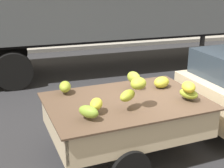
# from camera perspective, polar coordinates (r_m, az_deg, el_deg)

# --- Properties ---
(ground) EXTENTS (220.00, 220.00, 0.00)m
(ground) POSITION_cam_1_polar(r_m,az_deg,el_deg) (6.40, 8.86, -10.80)
(ground) COLOR #28282B
(curb_strip) EXTENTS (80.00, 0.80, 0.16)m
(curb_strip) POSITION_cam_1_polar(r_m,az_deg,el_deg) (14.25, -6.31, 6.67)
(curb_strip) COLOR gray
(curb_strip) RESTS_ON ground
(pickup_truck) EXTENTS (4.99, 2.28, 1.70)m
(pickup_truck) POSITION_cam_1_polar(r_m,az_deg,el_deg) (6.63, 17.93, -2.03)
(pickup_truck) COLOR #CCB793
(pickup_truck) RESTS_ON ground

